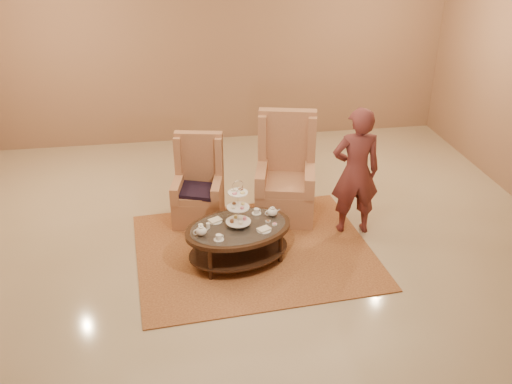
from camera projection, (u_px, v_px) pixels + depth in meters
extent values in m
plane|color=tan|center=(255.00, 258.00, 6.94)|extent=(8.00, 8.00, 0.00)
cube|color=beige|center=(255.00, 258.00, 6.94)|extent=(8.00, 8.00, 0.02)
cube|color=#9B7054|center=(218.00, 41.00, 9.65)|extent=(8.00, 0.04, 3.50)
cube|color=#AE733D|center=(254.00, 250.00, 7.07)|extent=(3.01, 2.57, 0.02)
cylinder|color=black|center=(210.00, 264.00, 6.44)|extent=(0.06, 0.06, 0.42)
cylinder|color=black|center=(281.00, 247.00, 6.76)|extent=(0.06, 0.06, 0.42)
cylinder|color=black|center=(197.00, 244.00, 6.82)|extent=(0.06, 0.06, 0.42)
cylinder|color=black|center=(264.00, 229.00, 7.14)|extent=(0.06, 0.06, 0.42)
cylinder|color=silver|center=(238.00, 206.00, 6.55)|extent=(0.01, 0.01, 0.53)
torus|color=silver|center=(238.00, 186.00, 6.43)|extent=(0.13, 0.04, 0.14)
cylinder|color=silver|center=(238.00, 221.00, 6.64)|extent=(0.36, 0.36, 0.01)
cylinder|color=silver|center=(238.00, 207.00, 6.55)|extent=(0.32, 0.32, 0.01)
cylinder|color=silver|center=(238.00, 193.00, 6.47)|extent=(0.28, 0.28, 0.01)
cylinder|color=#CD697D|center=(245.00, 218.00, 6.66)|extent=(0.05, 0.05, 0.03)
cylinder|color=tan|center=(236.00, 217.00, 6.70)|extent=(0.05, 0.05, 0.03)
cylinder|color=brown|center=(232.00, 221.00, 6.60)|extent=(0.05, 0.05, 0.03)
cylinder|color=beige|center=(241.00, 223.00, 6.56)|extent=(0.05, 0.05, 0.03)
ellipsoid|color=tan|center=(243.00, 204.00, 6.59)|extent=(0.06, 0.06, 0.03)
ellipsoid|color=brown|center=(234.00, 203.00, 6.59)|extent=(0.06, 0.06, 0.03)
ellipsoid|color=beige|center=(233.00, 208.00, 6.50)|extent=(0.06, 0.06, 0.03)
ellipsoid|color=#CD697D|center=(242.00, 208.00, 6.50)|extent=(0.06, 0.06, 0.03)
cube|color=brown|center=(241.00, 189.00, 6.51)|extent=(0.05, 0.04, 0.02)
cube|color=beige|center=(233.00, 190.00, 6.49)|extent=(0.05, 0.04, 0.02)
cube|color=#CD697D|center=(235.00, 194.00, 6.41)|extent=(0.05, 0.04, 0.02)
cube|color=tan|center=(243.00, 193.00, 6.43)|extent=(0.05, 0.04, 0.02)
ellipsoid|color=silver|center=(201.00, 231.00, 6.46)|extent=(0.15, 0.15, 0.10)
cylinder|color=silver|center=(201.00, 227.00, 6.43)|extent=(0.07, 0.07, 0.01)
sphere|color=silver|center=(201.00, 226.00, 6.43)|extent=(0.03, 0.03, 0.02)
cone|color=silver|center=(208.00, 229.00, 6.48)|extent=(0.08, 0.04, 0.05)
torus|color=silver|center=(196.00, 232.00, 6.44)|extent=(0.07, 0.03, 0.07)
ellipsoid|color=silver|center=(272.00, 212.00, 6.85)|extent=(0.15, 0.15, 0.10)
cylinder|color=silver|center=(272.00, 208.00, 6.83)|extent=(0.07, 0.07, 0.01)
sphere|color=silver|center=(272.00, 207.00, 6.82)|extent=(0.03, 0.03, 0.02)
cone|color=silver|center=(278.00, 210.00, 6.88)|extent=(0.08, 0.04, 0.05)
torus|color=silver|center=(268.00, 213.00, 6.83)|extent=(0.07, 0.03, 0.07)
cylinder|color=silver|center=(219.00, 239.00, 6.40)|extent=(0.14, 0.14, 0.01)
cylinder|color=silver|center=(219.00, 237.00, 6.38)|extent=(0.08, 0.08, 0.06)
torus|color=silver|center=(222.00, 236.00, 6.40)|extent=(0.04, 0.02, 0.04)
cylinder|color=silver|center=(256.00, 213.00, 6.94)|extent=(0.14, 0.14, 0.01)
cylinder|color=silver|center=(256.00, 211.00, 6.92)|extent=(0.08, 0.08, 0.06)
torus|color=silver|center=(259.00, 210.00, 6.94)|extent=(0.04, 0.02, 0.04)
cylinder|color=silver|center=(215.00, 221.00, 6.76)|extent=(0.21, 0.21, 0.01)
cube|color=beige|center=(215.00, 220.00, 6.76)|extent=(0.18, 0.16, 0.02)
cylinder|color=silver|center=(264.00, 230.00, 6.58)|extent=(0.21, 0.21, 0.01)
cube|color=beige|center=(264.00, 229.00, 6.57)|extent=(0.18, 0.16, 0.02)
cylinder|color=silver|center=(208.00, 226.00, 6.62)|extent=(0.06, 0.06, 0.06)
cylinder|color=silver|center=(275.00, 224.00, 6.69)|extent=(0.07, 0.07, 0.01)
cylinder|color=#CD697D|center=(275.00, 224.00, 6.69)|extent=(0.05, 0.05, 0.01)
cylinder|color=silver|center=(268.00, 221.00, 6.75)|extent=(0.07, 0.07, 0.01)
cylinder|color=brown|center=(268.00, 221.00, 6.75)|extent=(0.05, 0.05, 0.01)
cylinder|color=silver|center=(201.00, 225.00, 6.68)|extent=(0.07, 0.07, 0.01)
cylinder|color=beige|center=(201.00, 224.00, 6.67)|extent=(0.05, 0.05, 0.01)
cube|color=#B47854|center=(199.00, 208.00, 7.67)|extent=(0.75, 0.75, 0.38)
cube|color=#B47854|center=(198.00, 194.00, 7.52)|extent=(0.64, 0.64, 0.09)
cube|color=#B47854|center=(200.00, 173.00, 7.72)|extent=(0.65, 0.25, 1.18)
cube|color=#B47854|center=(179.00, 155.00, 7.57)|extent=(0.13, 0.21, 0.54)
cube|color=#B47854|center=(219.00, 156.00, 7.55)|extent=(0.13, 0.21, 0.54)
cube|color=#B47854|center=(177.00, 189.00, 7.50)|extent=(0.22, 0.58, 0.24)
cube|color=#B47854|center=(217.00, 190.00, 7.47)|extent=(0.22, 0.58, 0.24)
cube|color=black|center=(197.00, 191.00, 7.47)|extent=(0.62, 0.59, 0.05)
cube|color=#B47854|center=(285.00, 201.00, 7.75)|extent=(0.93, 0.93, 0.46)
cube|color=#B47854|center=(285.00, 184.00, 7.57)|extent=(0.79, 0.79, 0.11)
cube|color=#B47854|center=(287.00, 159.00, 7.81)|extent=(0.78, 0.33, 1.43)
cube|color=#B47854|center=(263.00, 138.00, 7.65)|extent=(0.16, 0.26, 0.66)
cube|color=#B47854|center=(312.00, 139.00, 7.60)|extent=(0.16, 0.26, 0.66)
cube|color=#B47854|center=(261.00, 178.00, 7.55)|extent=(0.29, 0.70, 0.29)
cube|color=#B47854|center=(310.00, 179.00, 7.51)|extent=(0.29, 0.70, 0.29)
imported|color=maroon|center=(356.00, 172.00, 7.14)|extent=(0.64, 0.44, 1.69)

